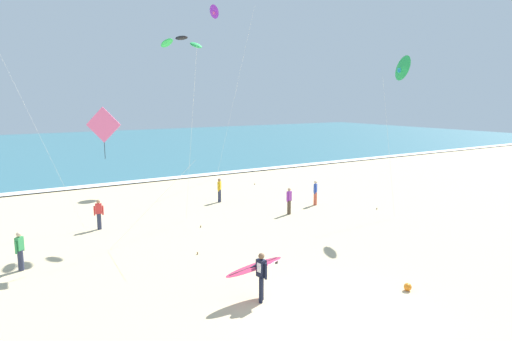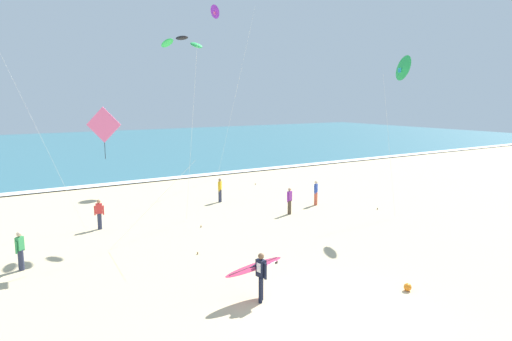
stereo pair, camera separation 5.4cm
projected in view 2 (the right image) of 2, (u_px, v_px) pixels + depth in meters
ground_plane at (331, 313)px, 14.58m from camera, size 160.00×160.00×0.00m
ocean_water at (53, 149)px, 60.86m from camera, size 160.00×60.00×0.08m
shoreline_foam at (113, 184)px, 36.08m from camera, size 160.00×1.26×0.01m
surfer_lead at (258, 270)px, 15.37m from camera, size 2.47×1.04×1.71m
kite_diamond_rose_near at (105, 128)px, 19.51m from camera, size 3.80×2.95×6.45m
kite_arc_charcoal_mid at (182, 43)px, 24.02m from camera, size 2.26×2.32×10.05m
kite_delta_emerald_far at (402, 68)px, 24.74m from camera, size 1.17×2.74×9.14m
kite_delta_violet_distant at (216, 13)px, 37.55m from camera, size 1.15×5.52×14.44m
bystander_red_top at (99, 214)px, 23.76m from camera, size 0.48×0.26×1.59m
bystander_blue_top at (316, 193)px, 29.12m from camera, size 0.42×0.33×1.59m
bystander_yellow_top at (220, 190)px, 29.97m from camera, size 0.37×0.39×1.59m
bystander_purple_top at (290, 201)px, 26.84m from camera, size 0.47×0.28×1.59m
bystander_green_top at (20, 251)px, 18.07m from camera, size 0.37×0.38×1.59m
beach_ball at (408, 287)px, 16.22m from camera, size 0.28×0.28×0.28m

